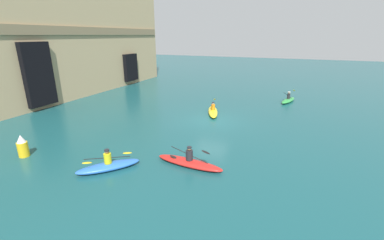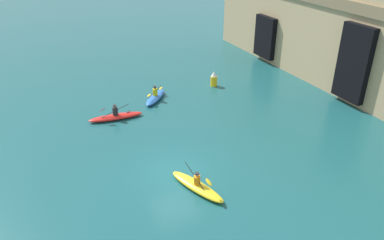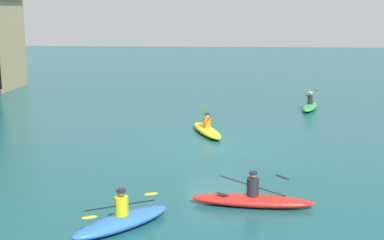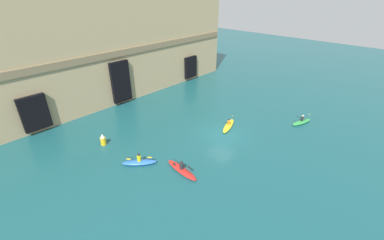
{
  "view_description": "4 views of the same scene",
  "coord_description": "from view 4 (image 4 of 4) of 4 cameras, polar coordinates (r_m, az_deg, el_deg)",
  "views": [
    {
      "loc": [
        -17.9,
        -5.73,
        6.27
      ],
      "look_at": [
        -3.28,
        0.29,
        1.02
      ],
      "focal_mm": 24.0,
      "sensor_mm": 36.0,
      "label": 1
    },
    {
      "loc": [
        15.15,
        -5.95,
        11.6
      ],
      "look_at": [
        -2.15,
        2.06,
        1.64
      ],
      "focal_mm": 35.0,
      "sensor_mm": 36.0,
      "label": 2
    },
    {
      "loc": [
        -22.17,
        -0.45,
        5.66
      ],
      "look_at": [
        -2.62,
        0.88,
        1.58
      ],
      "focal_mm": 50.0,
      "sensor_mm": 36.0,
      "label": 3
    },
    {
      "loc": [
        -19.36,
        -13.82,
        14.3
      ],
      "look_at": [
        -2.51,
        2.08,
        1.99
      ],
      "focal_mm": 24.0,
      "sensor_mm": 36.0,
      "label": 4
    }
  ],
  "objects": [
    {
      "name": "kayak_red",
      "position": [
        22.44,
        -2.29,
        -10.95
      ],
      "size": [
        1.05,
        3.64,
        1.04
      ],
      "rotation": [
        0.0,
        0.0,
        1.49
      ],
      "color": "red",
      "rests_on": "ground"
    },
    {
      "name": "kayak_yellow",
      "position": [
        29.19,
        8.12,
        -1.21
      ],
      "size": [
        3.47,
        1.87,
        1.12
      ],
      "rotation": [
        0.0,
        0.0,
        0.35
      ],
      "color": "yellow",
      "rests_on": "ground"
    },
    {
      "name": "marker_buoy",
      "position": [
        27.13,
        -19.17,
        -4.14
      ],
      "size": [
        0.53,
        0.53,
        1.24
      ],
      "color": "yellow",
      "rests_on": "ground"
    },
    {
      "name": "kayak_blue",
      "position": [
        23.7,
        -11.59,
        -9.12
      ],
      "size": [
        2.8,
        2.61,
        1.08
      ],
      "rotation": [
        0.0,
        0.0,
        2.42
      ],
      "color": "blue",
      "rests_on": "ground"
    },
    {
      "name": "kayak_green",
      "position": [
        32.26,
        23.17,
        -0.36
      ],
      "size": [
        3.01,
        1.5,
        1.18
      ],
      "rotation": [
        0.0,
        0.0,
        2.86
      ],
      "color": "green",
      "rests_on": "ground"
    },
    {
      "name": "cliff_bluff",
      "position": [
        36.88,
        -17.97,
        14.64
      ],
      "size": [
        39.09,
        6.25,
        13.27
      ],
      "color": "tan",
      "rests_on": "ground"
    },
    {
      "name": "ground_plane",
      "position": [
        27.75,
        6.71,
        -3.24
      ],
      "size": [
        120.0,
        120.0,
        0.0
      ],
      "primitive_type": "plane",
      "color": "#195156"
    }
  ]
}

